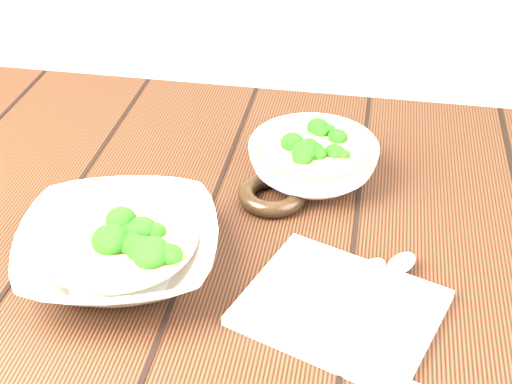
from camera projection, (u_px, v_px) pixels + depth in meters
The scene contains 7 objects.
table at pixel (221, 291), 1.01m from camera, with size 1.20×0.80×0.75m.
soup_bowl_front at pixel (119, 248), 0.86m from camera, with size 0.29×0.29×0.07m.
soup_bowl_back at pixel (313, 160), 1.02m from camera, with size 0.23×0.23×0.07m.
trivet at pixel (272, 194), 0.98m from camera, with size 0.10×0.10×0.02m, color black.
napkin at pixel (340, 308), 0.81m from camera, with size 0.21×0.17×0.01m, color beige.
spoon_left at pixel (353, 283), 0.83m from camera, with size 0.11×0.15×0.01m.
spoon_right at pixel (386, 277), 0.84m from camera, with size 0.10×0.16×0.01m.
Camera 1 is at (0.18, -0.72, 1.33)m, focal length 50.00 mm.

